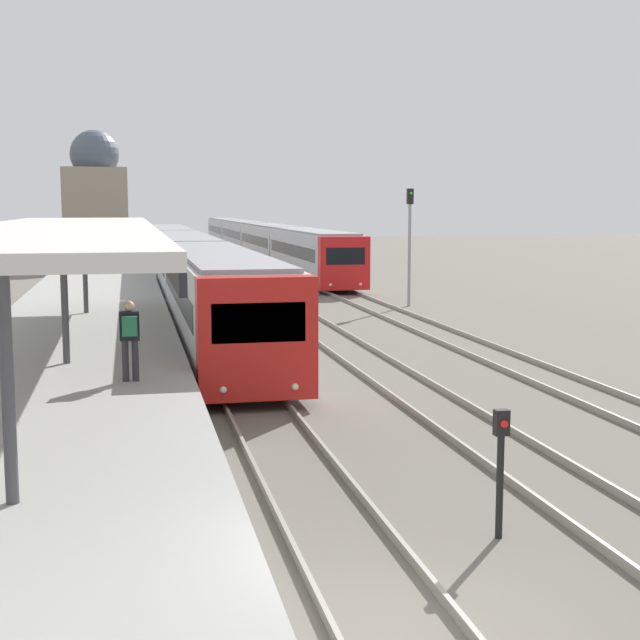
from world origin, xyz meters
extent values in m
plane|color=#666056|center=(0.00, 0.00, 0.00)|extent=(240.00, 240.00, 0.00)
cube|color=gray|center=(-0.72, 0.00, 0.07)|extent=(0.07, 120.00, 0.15)
cube|color=gray|center=(0.72, 0.00, 0.07)|extent=(0.07, 120.00, 0.15)
cube|color=yellow|center=(-1.72, 0.00, 1.00)|extent=(0.50, 80.00, 0.01)
cube|color=beige|center=(-4.21, 12.16, 4.06)|extent=(4.00, 24.69, 0.20)
cube|color=black|center=(-2.25, 12.16, 3.84)|extent=(0.08, 24.69, 0.24)
cylinder|color=#47474C|center=(-4.21, 2.29, 2.48)|extent=(0.16, 0.16, 2.95)
cylinder|color=#47474C|center=(-4.21, 12.16, 2.48)|extent=(0.16, 0.16, 2.95)
cylinder|color=#47474C|center=(-4.21, 22.04, 2.48)|extent=(0.16, 0.16, 2.95)
cylinder|color=#2D2D33|center=(-2.88, 9.72, 1.43)|extent=(0.14, 0.14, 0.85)
cylinder|color=#2D2D33|center=(-2.68, 9.72, 1.43)|extent=(0.14, 0.14, 0.85)
cube|color=black|center=(-2.78, 9.72, 2.15)|extent=(0.40, 0.22, 0.60)
sphere|color=tan|center=(-2.78, 9.72, 2.56)|extent=(0.22, 0.22, 0.22)
cube|color=#236B47|center=(-2.78, 9.52, 2.17)|extent=(0.30, 0.18, 0.40)
cube|color=red|center=(0.00, 10.85, 1.65)|extent=(2.68, 0.70, 2.76)
cube|color=black|center=(0.00, 10.52, 2.04)|extent=(2.09, 0.04, 0.88)
sphere|color=#EFEACC|center=(-0.80, 10.51, 0.57)|extent=(0.16, 0.16, 0.16)
sphere|color=#EFEACC|center=(0.80, 10.51, 0.57)|extent=(0.16, 0.16, 0.16)
cube|color=silver|center=(0.00, 19.42, 1.65)|extent=(2.68, 16.43, 2.76)
cube|color=gray|center=(0.00, 19.42, 3.09)|extent=(2.35, 16.11, 0.12)
cube|color=black|center=(0.00, 19.42, 1.95)|extent=(2.70, 15.12, 0.72)
cylinder|color=black|center=(-1.14, 14.08, 0.35)|extent=(0.12, 0.70, 0.70)
cylinder|color=black|center=(1.14, 14.08, 0.35)|extent=(0.12, 0.70, 0.70)
cylinder|color=black|center=(-1.14, 24.76, 0.35)|extent=(0.12, 0.70, 0.70)
cylinder|color=black|center=(1.14, 24.76, 0.35)|extent=(0.12, 0.70, 0.70)
cube|color=silver|center=(0.00, 36.20, 1.65)|extent=(2.68, 16.43, 2.76)
cube|color=gray|center=(0.00, 36.20, 3.09)|extent=(2.35, 16.11, 0.12)
cube|color=black|center=(0.00, 36.20, 1.95)|extent=(2.70, 15.12, 0.72)
cylinder|color=black|center=(-1.14, 30.86, 0.35)|extent=(0.12, 0.70, 0.70)
cylinder|color=black|center=(1.14, 30.86, 0.35)|extent=(0.12, 0.70, 0.70)
cylinder|color=black|center=(-1.14, 41.54, 0.35)|extent=(0.12, 0.70, 0.70)
cylinder|color=black|center=(1.14, 41.54, 0.35)|extent=(0.12, 0.70, 0.70)
cube|color=silver|center=(0.00, 52.99, 1.65)|extent=(2.68, 16.43, 2.76)
cube|color=gray|center=(0.00, 52.99, 3.09)|extent=(2.35, 16.11, 0.12)
cube|color=black|center=(0.00, 52.99, 1.95)|extent=(2.70, 15.12, 0.72)
cylinder|color=black|center=(-1.14, 47.65, 0.35)|extent=(0.12, 0.70, 0.70)
cylinder|color=black|center=(1.14, 47.65, 0.35)|extent=(0.12, 0.70, 0.70)
cylinder|color=black|center=(-1.14, 58.33, 0.35)|extent=(0.12, 0.70, 0.70)
cylinder|color=black|center=(1.14, 58.33, 0.35)|extent=(0.12, 0.70, 0.70)
cube|color=red|center=(8.06, 35.81, 1.64)|extent=(2.63, 0.70, 2.74)
cube|color=black|center=(8.06, 35.48, 2.02)|extent=(2.05, 0.04, 0.88)
sphere|color=#EFEACC|center=(7.28, 35.47, 0.57)|extent=(0.16, 0.16, 0.16)
sphere|color=#EFEACC|center=(8.85, 35.47, 0.57)|extent=(0.16, 0.16, 0.16)
cube|color=#B7B7BC|center=(8.06, 44.06, 1.64)|extent=(2.63, 15.79, 2.74)
cube|color=gray|center=(8.06, 44.06, 3.07)|extent=(2.31, 15.47, 0.12)
cube|color=black|center=(8.06, 44.06, 1.94)|extent=(2.65, 14.53, 0.71)
cylinder|color=black|center=(6.95, 38.92, 0.35)|extent=(0.12, 0.70, 0.70)
cylinder|color=black|center=(9.18, 38.92, 0.35)|extent=(0.12, 0.70, 0.70)
cylinder|color=black|center=(6.95, 49.19, 0.35)|extent=(0.12, 0.70, 0.70)
cylinder|color=black|center=(9.18, 49.19, 0.35)|extent=(0.12, 0.70, 0.70)
cube|color=#B7B7BC|center=(8.06, 60.20, 1.64)|extent=(2.63, 15.79, 2.74)
cube|color=gray|center=(8.06, 60.20, 3.07)|extent=(2.31, 15.47, 0.12)
cube|color=black|center=(8.06, 60.20, 1.94)|extent=(2.65, 14.53, 0.71)
cylinder|color=black|center=(6.95, 55.06, 0.35)|extent=(0.12, 0.70, 0.70)
cylinder|color=black|center=(9.18, 55.06, 0.35)|extent=(0.12, 0.70, 0.70)
cylinder|color=black|center=(6.95, 65.33, 0.35)|extent=(0.12, 0.70, 0.70)
cylinder|color=black|center=(9.18, 65.33, 0.35)|extent=(0.12, 0.70, 0.70)
cube|color=#B7B7BC|center=(8.06, 76.34, 1.64)|extent=(2.63, 15.79, 2.74)
cube|color=gray|center=(8.06, 76.34, 3.07)|extent=(2.31, 15.47, 0.12)
cube|color=black|center=(8.06, 76.34, 1.94)|extent=(2.65, 14.53, 0.71)
cylinder|color=black|center=(6.95, 71.20, 0.35)|extent=(0.12, 0.70, 0.70)
cylinder|color=black|center=(9.18, 71.20, 0.35)|extent=(0.12, 0.70, 0.70)
cylinder|color=black|center=(6.95, 81.47, 0.35)|extent=(0.12, 0.70, 0.70)
cylinder|color=black|center=(9.18, 81.47, 0.35)|extent=(0.12, 0.70, 0.70)
cube|color=#B7B7BC|center=(8.06, 92.48, 1.64)|extent=(2.63, 15.79, 2.74)
cube|color=gray|center=(8.06, 92.48, 3.07)|extent=(2.31, 15.47, 0.12)
cube|color=black|center=(8.06, 92.48, 1.94)|extent=(2.65, 14.53, 0.71)
cylinder|color=black|center=(6.95, 87.34, 0.35)|extent=(0.12, 0.70, 0.70)
cylinder|color=black|center=(9.18, 87.34, 0.35)|extent=(0.12, 0.70, 0.70)
cylinder|color=black|center=(6.95, 97.61, 0.35)|extent=(0.12, 0.70, 0.70)
cylinder|color=black|center=(9.18, 97.61, 0.35)|extent=(0.12, 0.70, 0.70)
cylinder|color=black|center=(2.18, 2.40, 0.73)|extent=(0.10, 0.10, 1.47)
cube|color=black|center=(2.18, 2.40, 1.65)|extent=(0.20, 0.14, 0.36)
sphere|color=red|center=(2.18, 2.31, 1.65)|extent=(0.11, 0.11, 0.11)
cylinder|color=gray|center=(9.76, 30.17, 2.68)|extent=(0.14, 0.14, 5.35)
cube|color=black|center=(9.76, 30.17, 5.00)|extent=(0.28, 0.20, 0.70)
sphere|color=green|center=(9.76, 30.05, 5.14)|extent=(0.14, 0.14, 0.14)
cube|color=gray|center=(-5.03, 59.40, 3.67)|extent=(4.61, 4.61, 7.33)
sphere|color=#4C5666|center=(-5.03, 59.40, 8.31)|extent=(3.55, 3.55, 3.55)
camera|label=1|loc=(-2.75, -8.71, 4.59)|focal=50.00mm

